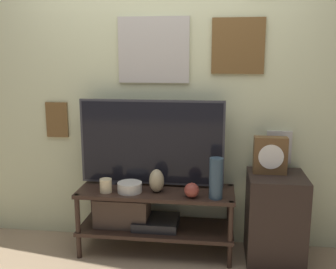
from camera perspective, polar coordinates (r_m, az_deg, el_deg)
ground_plane at (r=3.18m, az=-2.47°, el=-18.64°), size 12.00×12.00×0.00m
wall_back at (r=3.29m, az=-1.02°, el=7.23°), size 6.40×0.08×2.70m
media_console at (r=3.28m, az=-3.54°, el=-11.17°), size 1.25×0.44×0.53m
television at (r=3.19m, az=-2.40°, el=-1.17°), size 1.18×0.05×0.72m
vase_wide_bowl at (r=3.15m, az=-5.58°, el=-7.62°), size 0.19×0.19×0.08m
vase_urn_stoneware at (r=3.12m, az=-1.66°, el=-6.72°), size 0.12×0.13×0.19m
vase_tall_ceramic at (r=2.98m, az=6.98°, el=-6.34°), size 0.10×0.10×0.31m
vase_round_glass at (r=3.02m, az=3.46°, el=-8.07°), size 0.11×0.11×0.11m
candle_jar at (r=3.16m, az=-9.01°, el=-7.33°), size 0.10×0.10×0.11m
side_table at (r=3.26m, az=15.26°, el=-11.56°), size 0.44×0.45×0.69m
mantel_clock at (r=3.14m, az=14.61°, el=-2.94°), size 0.25×0.11×0.29m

